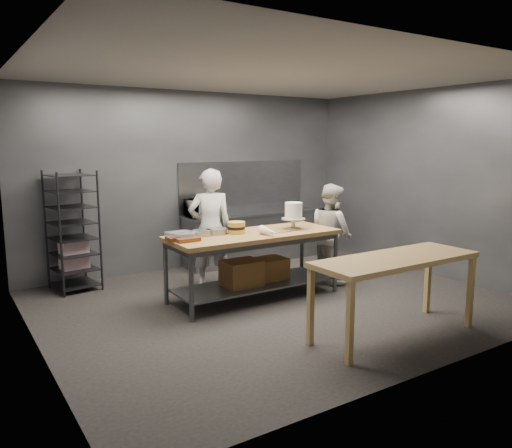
{
  "coord_description": "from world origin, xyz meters",
  "views": [
    {
      "loc": [
        -3.77,
        -5.33,
        2.14
      ],
      "look_at": [
        -0.16,
        0.27,
        1.05
      ],
      "focal_mm": 35.0,
      "sensor_mm": 36.0,
      "label": 1
    }
  ],
  "objects_px": {
    "near_counter": "(396,264)",
    "layer_cake": "(236,228)",
    "chef_behind": "(210,229)",
    "chef_right": "(331,233)",
    "work_table": "(254,258)",
    "microwave": "(203,208)",
    "speed_rack": "(73,232)",
    "frosted_cake_stand": "(294,213)"
  },
  "relations": [
    {
      "from": "near_counter",
      "to": "layer_cake",
      "type": "height_order",
      "value": "layer_cake"
    },
    {
      "from": "chef_behind",
      "to": "chef_right",
      "type": "bearing_deg",
      "value": 174.56
    },
    {
      "from": "work_table",
      "to": "microwave",
      "type": "relative_size",
      "value": 4.43
    },
    {
      "from": "chef_right",
      "to": "speed_rack",
      "type": "bearing_deg",
      "value": 70.66
    },
    {
      "from": "work_table",
      "to": "near_counter",
      "type": "distance_m",
      "value": 2.1
    },
    {
      "from": "frosted_cake_stand",
      "to": "chef_right",
      "type": "bearing_deg",
      "value": 9.67
    },
    {
      "from": "frosted_cake_stand",
      "to": "microwave",
      "type": "bearing_deg",
      "value": 104.0
    },
    {
      "from": "work_table",
      "to": "chef_behind",
      "type": "height_order",
      "value": "chef_behind"
    },
    {
      "from": "chef_right",
      "to": "frosted_cake_stand",
      "type": "distance_m",
      "value": 0.94
    },
    {
      "from": "speed_rack",
      "to": "chef_right",
      "type": "xyz_separation_m",
      "value": [
        3.47,
        -1.69,
        -0.1
      ]
    },
    {
      "from": "chef_behind",
      "to": "chef_right",
      "type": "xyz_separation_m",
      "value": [
        1.72,
        -0.72,
        -0.12
      ]
    },
    {
      "from": "work_table",
      "to": "frosted_cake_stand",
      "type": "xyz_separation_m",
      "value": [
        0.63,
        -0.06,
        0.59
      ]
    },
    {
      "from": "chef_behind",
      "to": "microwave",
      "type": "relative_size",
      "value": 3.26
    },
    {
      "from": "speed_rack",
      "to": "layer_cake",
      "type": "height_order",
      "value": "speed_rack"
    },
    {
      "from": "work_table",
      "to": "microwave",
      "type": "xyz_separation_m",
      "value": [
        0.16,
        1.85,
        0.48
      ]
    },
    {
      "from": "work_table",
      "to": "frosted_cake_stand",
      "type": "relative_size",
      "value": 6.28
    },
    {
      "from": "near_counter",
      "to": "microwave",
      "type": "xyz_separation_m",
      "value": [
        -0.42,
        3.85,
        0.24
      ]
    },
    {
      "from": "chef_right",
      "to": "layer_cake",
      "type": "xyz_separation_m",
      "value": [
        -1.7,
        -0.0,
        0.24
      ]
    },
    {
      "from": "speed_rack",
      "to": "microwave",
      "type": "height_order",
      "value": "speed_rack"
    },
    {
      "from": "speed_rack",
      "to": "frosted_cake_stand",
      "type": "height_order",
      "value": "speed_rack"
    },
    {
      "from": "speed_rack",
      "to": "chef_behind",
      "type": "xyz_separation_m",
      "value": [
        1.74,
        -0.96,
        0.03
      ]
    },
    {
      "from": "microwave",
      "to": "chef_right",
      "type": "bearing_deg",
      "value": -53.26
    },
    {
      "from": "near_counter",
      "to": "chef_right",
      "type": "relative_size",
      "value": 1.31
    },
    {
      "from": "chef_behind",
      "to": "speed_rack",
      "type": "bearing_deg",
      "value": -11.56
    },
    {
      "from": "work_table",
      "to": "chef_behind",
      "type": "distance_m",
      "value": 0.9
    },
    {
      "from": "microwave",
      "to": "speed_rack",
      "type": "bearing_deg",
      "value": -177.87
    },
    {
      "from": "chef_right",
      "to": "near_counter",
      "type": "bearing_deg",
      "value": 163.35
    },
    {
      "from": "work_table",
      "to": "speed_rack",
      "type": "distance_m",
      "value": 2.68
    },
    {
      "from": "work_table",
      "to": "microwave",
      "type": "height_order",
      "value": "microwave"
    },
    {
      "from": "layer_cake",
      "to": "chef_behind",
      "type": "bearing_deg",
      "value": 91.63
    },
    {
      "from": "frosted_cake_stand",
      "to": "work_table",
      "type": "bearing_deg",
      "value": 174.79
    },
    {
      "from": "frosted_cake_stand",
      "to": "layer_cake",
      "type": "distance_m",
      "value": 0.89
    },
    {
      "from": "work_table",
      "to": "near_counter",
      "type": "height_order",
      "value": "work_table"
    },
    {
      "from": "near_counter",
      "to": "microwave",
      "type": "distance_m",
      "value": 3.88
    },
    {
      "from": "near_counter",
      "to": "chef_behind",
      "type": "distance_m",
      "value": 2.93
    },
    {
      "from": "chef_behind",
      "to": "chef_right",
      "type": "distance_m",
      "value": 1.87
    },
    {
      "from": "work_table",
      "to": "speed_rack",
      "type": "height_order",
      "value": "speed_rack"
    },
    {
      "from": "work_table",
      "to": "chef_right",
      "type": "distance_m",
      "value": 1.49
    },
    {
      "from": "work_table",
      "to": "chef_behind",
      "type": "xyz_separation_m",
      "value": [
        -0.25,
        0.81,
        0.31
      ]
    },
    {
      "from": "layer_cake",
      "to": "frosted_cake_stand",
      "type": "bearing_deg",
      "value": -9.41
    },
    {
      "from": "chef_behind",
      "to": "frosted_cake_stand",
      "type": "xyz_separation_m",
      "value": [
        0.88,
        -0.87,
        0.27
      ]
    },
    {
      "from": "frosted_cake_stand",
      "to": "speed_rack",
      "type": "bearing_deg",
      "value": 145.13
    }
  ]
}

